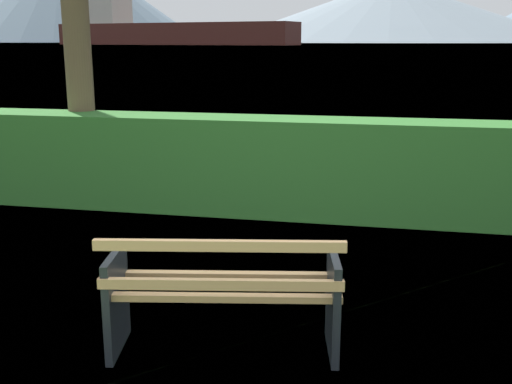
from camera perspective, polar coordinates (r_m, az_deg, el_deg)
ground_plane at (r=4.34m, az=-2.86°, el=-14.07°), size 1400.00×1400.00×0.00m
water_surface at (r=312.55m, az=11.98°, el=13.09°), size 620.00×620.00×0.00m
park_bench at (r=4.11m, az=-2.99°, el=-9.26°), size 1.59×0.83×0.87m
hedge_row at (r=7.33m, az=3.83°, el=2.27°), size 13.21×0.69×1.14m
cargo_ship_large at (r=268.91m, az=-9.22°, el=14.73°), size 107.75×42.07×26.59m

